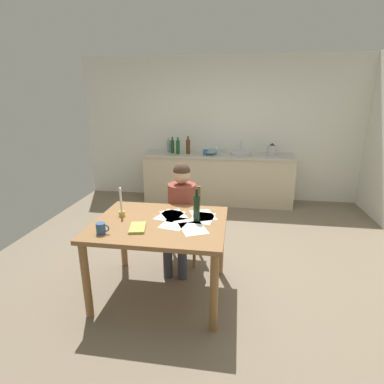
% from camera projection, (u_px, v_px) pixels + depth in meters
% --- Properties ---
extents(ground_plane, '(5.20, 5.20, 0.04)m').
position_uv_depth(ground_plane, '(204.00, 264.00, 3.58)').
color(ground_plane, '#7A6B56').
extents(wall_back, '(5.20, 0.12, 2.60)m').
position_uv_depth(wall_back, '(220.00, 130.00, 5.64)').
color(wall_back, silver).
rests_on(wall_back, ground).
extents(kitchen_counter, '(2.70, 0.64, 0.90)m').
position_uv_depth(kitchen_counter, '(218.00, 178.00, 5.55)').
color(kitchen_counter, beige).
rests_on(kitchen_counter, ground).
extents(dining_table, '(1.23, 0.99, 0.77)m').
position_uv_depth(dining_table, '(160.00, 232.00, 2.85)').
color(dining_table, olive).
rests_on(dining_table, ground).
extents(chair_at_table, '(0.41, 0.41, 0.88)m').
position_uv_depth(chair_at_table, '(184.00, 219.00, 3.58)').
color(chair_at_table, olive).
rests_on(chair_at_table, ground).
extents(person_seated, '(0.33, 0.60, 1.19)m').
position_uv_depth(person_seated, '(181.00, 209.00, 3.38)').
color(person_seated, brown).
rests_on(person_seated, ground).
extents(coffee_mug, '(0.12, 0.08, 0.09)m').
position_uv_depth(coffee_mug, '(101.00, 228.00, 2.56)').
color(coffee_mug, '#33598C').
rests_on(coffee_mug, dining_table).
extents(candlestick, '(0.06, 0.06, 0.29)m').
position_uv_depth(candlestick, '(121.00, 208.00, 2.92)').
color(candlestick, gold).
rests_on(candlestick, dining_table).
extents(book_magazine, '(0.18, 0.25, 0.02)m').
position_uv_depth(book_magazine, '(138.00, 228.00, 2.66)').
color(book_magazine, '#A9AC4D').
rests_on(book_magazine, dining_table).
extents(paper_letter, '(0.33, 0.36, 0.00)m').
position_uv_depth(paper_letter, '(174.00, 215.00, 2.97)').
color(paper_letter, white).
rests_on(paper_letter, dining_table).
extents(paper_bill, '(0.28, 0.34, 0.00)m').
position_uv_depth(paper_bill, '(170.00, 215.00, 2.96)').
color(paper_bill, white).
rests_on(paper_bill, dining_table).
extents(paper_envelope, '(0.27, 0.33, 0.00)m').
position_uv_depth(paper_envelope, '(175.00, 223.00, 2.78)').
color(paper_envelope, white).
rests_on(paper_envelope, dining_table).
extents(paper_receipt, '(0.32, 0.36, 0.00)m').
position_uv_depth(paper_receipt, '(193.00, 228.00, 2.67)').
color(paper_receipt, white).
rests_on(paper_receipt, dining_table).
extents(paper_notice, '(0.24, 0.32, 0.00)m').
position_uv_depth(paper_notice, '(202.00, 218.00, 2.90)').
color(paper_notice, white).
rests_on(paper_notice, dining_table).
extents(paper_flyer, '(0.31, 0.35, 0.00)m').
position_uv_depth(paper_flyer, '(203.00, 215.00, 2.97)').
color(paper_flyer, white).
rests_on(paper_flyer, dining_table).
extents(wine_bottle_on_table, '(0.06, 0.06, 0.32)m').
position_uv_depth(wine_bottle_on_table, '(197.00, 207.00, 2.80)').
color(wine_bottle_on_table, black).
rests_on(wine_bottle_on_table, dining_table).
extents(sink_unit, '(0.36, 0.36, 0.24)m').
position_uv_depth(sink_unit, '(241.00, 153.00, 5.36)').
color(sink_unit, '#B2B7BC').
rests_on(sink_unit, kitchen_counter).
extents(bottle_oil, '(0.07, 0.07, 0.26)m').
position_uv_depth(bottle_oil, '(169.00, 146.00, 5.58)').
color(bottle_oil, '#8C999E').
rests_on(bottle_oil, kitchen_counter).
extents(bottle_vinegar, '(0.07, 0.07, 0.30)m').
position_uv_depth(bottle_vinegar, '(172.00, 146.00, 5.48)').
color(bottle_vinegar, '#194C23').
rests_on(bottle_vinegar, kitchen_counter).
extents(bottle_wine_red, '(0.07, 0.07, 0.30)m').
position_uv_depth(bottle_wine_red, '(178.00, 147.00, 5.40)').
color(bottle_wine_red, '#194C23').
rests_on(bottle_wine_red, kitchen_counter).
extents(bottle_sauce, '(0.07, 0.07, 0.31)m').
position_uv_depth(bottle_sauce, '(188.00, 146.00, 5.42)').
color(bottle_sauce, '#593319').
rests_on(bottle_sauce, kitchen_counter).
extents(mixing_bowl, '(0.24, 0.24, 0.11)m').
position_uv_depth(mixing_bowl, '(211.00, 152.00, 5.35)').
color(mixing_bowl, '#668C99').
rests_on(mixing_bowl, kitchen_counter).
extents(stovetop_kettle, '(0.18, 0.18, 0.22)m').
position_uv_depth(stovetop_kettle, '(272.00, 150.00, 5.26)').
color(stovetop_kettle, '#B7BABF').
rests_on(stovetop_kettle, kitchen_counter).
extents(wine_glass_near_sink, '(0.07, 0.07, 0.15)m').
position_uv_depth(wine_glass_near_sink, '(222.00, 147.00, 5.52)').
color(wine_glass_near_sink, silver).
rests_on(wine_glass_near_sink, kitchen_counter).
extents(wine_glass_by_kettle, '(0.07, 0.07, 0.15)m').
position_uv_depth(wine_glass_by_kettle, '(216.00, 147.00, 5.54)').
color(wine_glass_by_kettle, silver).
rests_on(wine_glass_by_kettle, kitchen_counter).
extents(teacup_on_counter, '(0.11, 0.07, 0.10)m').
position_uv_depth(teacup_on_counter, '(205.00, 152.00, 5.29)').
color(teacup_on_counter, '#33598C').
rests_on(teacup_on_counter, kitchen_counter).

